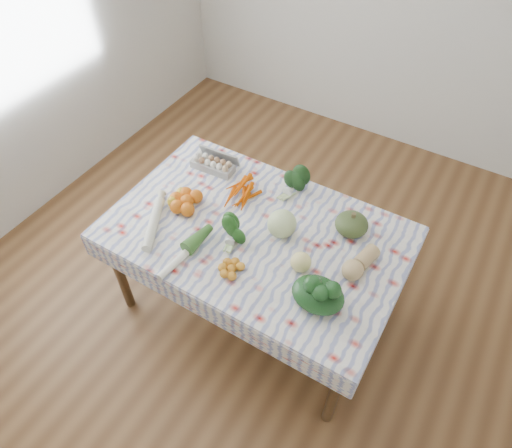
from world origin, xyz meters
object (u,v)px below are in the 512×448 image
Objects in this scene: dining_table at (256,240)px; butternut_squash at (360,262)px; kabocha_squash at (352,224)px; grapefruit at (301,262)px; cabbage at (282,224)px; egg_carton at (213,165)px.

dining_table is 0.62m from butternut_squash.
kabocha_squash reaches higher than grapefruit.
kabocha_squash is at bearing 33.25° from cabbage.
grapefruit is at bearing -38.62° from cabbage.
butternut_squash is (0.47, -0.00, -0.03)m from cabbage.
egg_carton is 1.51× the size of kabocha_squash.
egg_carton is at bearing 158.52° from cabbage.
kabocha_squash is (0.96, -0.04, 0.02)m from egg_carton.
cabbage is 0.67× the size of butternut_squash.
cabbage is (0.13, 0.06, 0.16)m from dining_table.
grapefruit is (-0.12, -0.37, -0.01)m from kabocha_squash.
butternut_squash reaches higher than egg_carton.
cabbage reaches higher than egg_carton.
egg_carton is 1.16× the size of butternut_squash.
butternut_squash reaches higher than grapefruit.
cabbage is (-0.32, -0.21, 0.02)m from kabocha_squash.
grapefruit reaches higher than egg_carton.
dining_table is at bearing 162.58° from grapefruit.
cabbage reaches higher than kabocha_squash.
grapefruit is at bearing -17.42° from dining_table.
dining_table is at bearing -161.79° from butternut_squash.
butternut_squash is at bearing 30.87° from grapefruit.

